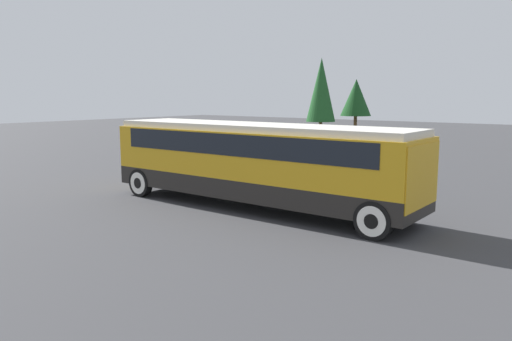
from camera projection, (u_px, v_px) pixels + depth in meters
name	position (u px, v px, depth m)	size (l,w,h in m)	color
ground_plane	(256.00, 208.00, 17.17)	(120.00, 120.00, 0.00)	#38383A
tour_bus	(258.00, 158.00, 16.86)	(11.42, 2.62, 2.88)	black
parked_car_near	(314.00, 160.00, 24.08)	(4.67, 1.82, 1.46)	#7A6B5B
parked_car_mid	(315.00, 170.00, 21.05)	(4.73, 1.88, 1.39)	#2D5638
tree_left	(321.00, 90.00, 39.34)	(2.31, 2.31, 6.78)	brown
tree_center	(356.00, 98.00, 41.52)	(2.55, 2.55, 5.19)	brown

